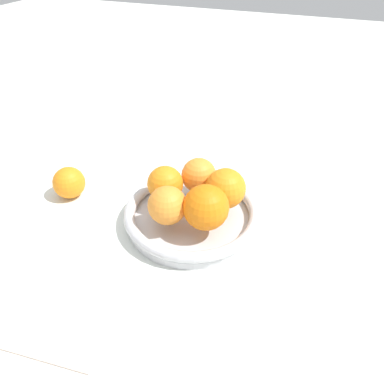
% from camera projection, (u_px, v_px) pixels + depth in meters
% --- Properties ---
extents(ground_plane, '(4.00, 4.00, 0.00)m').
position_uv_depth(ground_plane, '(192.00, 222.00, 0.72)').
color(ground_plane, silver).
extents(fruit_bowl, '(0.26, 0.26, 0.04)m').
position_uv_depth(fruit_bowl, '(192.00, 215.00, 0.71)').
color(fruit_bowl, silver).
rests_on(fruit_bowl, ground_plane).
extents(orange_pile, '(0.18, 0.18, 0.08)m').
position_uv_depth(orange_pile, '(196.00, 193.00, 0.67)').
color(orange_pile, orange).
rests_on(orange_pile, fruit_bowl).
extents(stray_orange, '(0.07, 0.07, 0.07)m').
position_uv_depth(stray_orange, '(69.00, 183.00, 0.77)').
color(stray_orange, orange).
rests_on(stray_orange, ground_plane).
extents(napkin_folded, '(0.18, 0.18, 0.01)m').
position_uv_depth(napkin_folded, '(65.00, 308.00, 0.55)').
color(napkin_folded, beige).
rests_on(napkin_folded, ground_plane).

